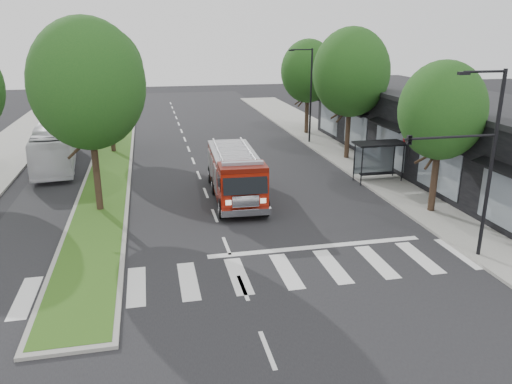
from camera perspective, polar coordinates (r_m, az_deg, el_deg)
ground at (r=23.00m, az=-3.38°, el=-6.17°), size 140.00×140.00×0.00m
sidewalk_right at (r=35.74m, az=14.16°, el=2.31°), size 5.00×80.00×0.15m
median at (r=39.96m, az=-16.08°, el=3.79°), size 3.00×50.00×0.15m
storefront_row at (r=37.40m, az=20.68°, el=6.20°), size 8.00×30.00×5.00m
bus_shelter at (r=33.09m, az=13.78°, el=4.62°), size 3.20×1.60×2.61m
tree_right_near at (r=27.34m, az=20.49°, el=8.68°), size 4.40×4.40×8.05m
tree_right_mid at (r=37.82m, az=10.81°, el=13.27°), size 5.60×5.60×9.72m
tree_right_far at (r=47.22m, az=5.97°, el=13.57°), size 5.00×5.00×8.73m
tree_median_near at (r=27.03m, az=-18.70°, el=11.58°), size 5.80×5.80×10.16m
tree_median_far at (r=40.96m, az=-16.72°, el=13.18°), size 5.60×5.60×9.72m
streetlight_right_near at (r=21.97m, az=23.64°, el=4.02°), size 4.08×0.22×8.00m
streetlight_right_far at (r=43.21m, az=6.10°, el=11.35°), size 2.11×0.20×8.00m
fire_engine at (r=29.04m, az=-2.39°, el=2.02°), size 2.94×8.62×2.96m
city_bus at (r=38.87m, az=-22.03°, el=4.98°), size 3.60×11.12×3.04m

